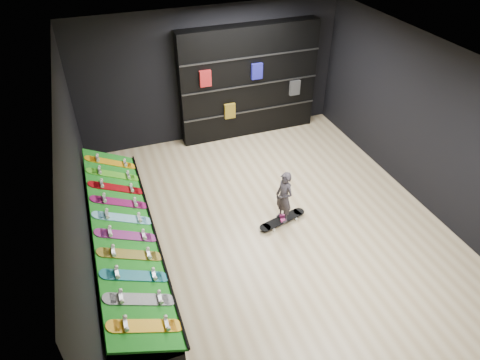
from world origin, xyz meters
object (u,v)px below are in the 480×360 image
object	(u,v)px
back_shelving	(249,82)
floor_skateboard	(282,221)
display_rack	(125,250)
child	(283,206)

from	to	relation	value
back_shelving	floor_skateboard	size ratio (longest dim) A/B	3.29
display_rack	child	xyz separation A→B (m)	(2.79, -0.02, 0.14)
back_shelving	child	bearing A→B (deg)	-100.19
display_rack	back_shelving	world-z (taller)	back_shelving
back_shelving	child	size ratio (longest dim) A/B	5.35
display_rack	floor_skateboard	distance (m)	2.80
display_rack	floor_skateboard	xyz separation A→B (m)	(2.79, -0.02, -0.20)
display_rack	child	bearing A→B (deg)	-0.47
back_shelving	floor_skateboard	world-z (taller)	back_shelving
back_shelving	child	world-z (taller)	back_shelving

